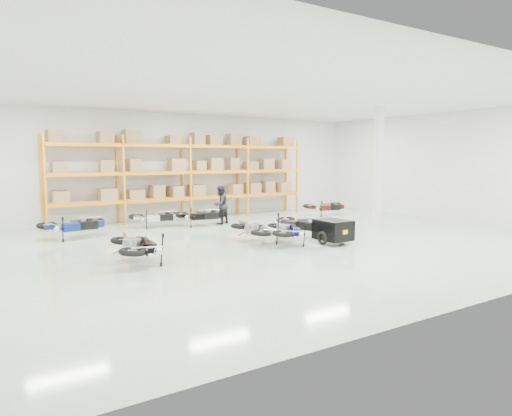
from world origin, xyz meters
TOP-DOWN VIEW (x-y plane):
  - room at (0.00, 0.00)m, footprint 18.00×18.00m
  - pallet_rack at (-0.00, 6.45)m, footprint 11.28×0.98m
  - structural_column at (5.20, 0.50)m, footprint 0.25×0.25m
  - moto_blue_centre at (0.19, -0.52)m, footprint 1.59×1.94m
  - moto_silver_left at (-0.53, 0.08)m, footprint 1.06×1.84m
  - moto_black_far_left at (-4.48, -0.64)m, footprint 1.18×1.97m
  - moto_touring_right at (1.38, 0.32)m, footprint 1.41×2.04m
  - trailer at (1.38, -1.28)m, footprint 0.92×1.75m
  - moto_back_a at (-5.06, 4.01)m, footprint 1.97×1.16m
  - moto_back_b at (-1.97, 4.91)m, footprint 1.72×0.96m
  - moto_back_c at (-0.36, 4.33)m, footprint 1.89×1.22m
  - moto_back_d at (5.77, 4.09)m, footprint 1.85×1.16m
  - person_back at (0.51, 4.35)m, footprint 0.91×0.82m

SIDE VIEW (x-z plane):
  - trailer at x=1.38m, z-range 0.06..0.79m
  - moto_back_b at x=-1.97m, z-range -0.03..1.04m
  - moto_back_d at x=5.77m, z-range -0.03..1.09m
  - moto_blue_centre at x=0.19m, z-range -0.03..1.09m
  - moto_back_c at x=-0.36m, z-range -0.03..1.10m
  - moto_silver_left at x=-0.53m, z-range -0.03..1.10m
  - moto_touring_right at x=1.38m, z-range -0.03..1.16m
  - moto_black_far_left at x=-4.48m, z-range -0.03..1.17m
  - moto_back_a at x=-5.06m, z-range -0.03..1.17m
  - person_back at x=0.51m, z-range 0.00..1.53m
  - room at x=0.00m, z-range -6.75..11.25m
  - structural_column at x=5.20m, z-range 0.00..4.50m
  - pallet_rack at x=0.00m, z-range 0.45..4.07m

